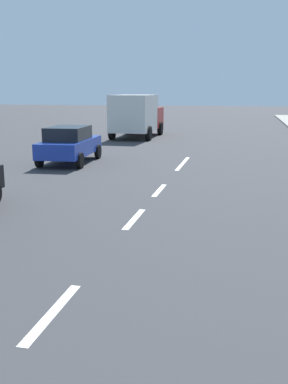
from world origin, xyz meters
TOP-DOWN VIEW (x-y plane):
  - ground_plane at (0.00, 20.00)m, footprint 160.00×160.00m
  - lane_stripe_2 at (0.00, 8.48)m, footprint 0.16×1.80m
  - lane_stripe_3 at (0.00, 13.28)m, footprint 0.16×1.80m
  - lane_stripe_4 at (0.00, 16.57)m, footprint 0.16×1.80m
  - lane_stripe_5 at (0.00, 21.10)m, footprint 0.16×1.80m
  - lane_stripe_6 at (0.00, 22.94)m, footprint 0.16×1.80m
  - parked_car_blue at (-4.78, 21.13)m, footprint 2.09×4.17m
  - delivery_truck at (-4.52, 32.43)m, footprint 2.69×6.25m

SIDE VIEW (x-z plane):
  - ground_plane at x=0.00m, z-range 0.00..0.00m
  - lane_stripe_2 at x=0.00m, z-range 0.00..0.01m
  - lane_stripe_3 at x=0.00m, z-range 0.00..0.01m
  - lane_stripe_4 at x=0.00m, z-range 0.00..0.01m
  - lane_stripe_5 at x=0.00m, z-range 0.00..0.01m
  - lane_stripe_6 at x=0.00m, z-range 0.00..0.01m
  - parked_car_blue at x=-4.78m, z-range 0.05..1.62m
  - delivery_truck at x=-4.52m, z-range 0.10..2.90m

